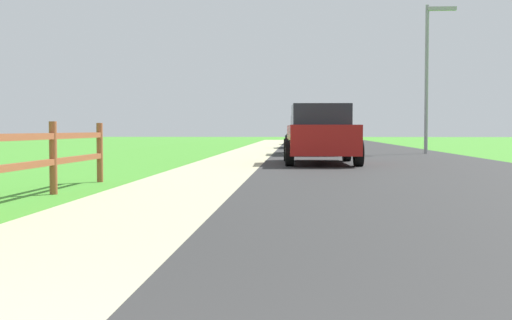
# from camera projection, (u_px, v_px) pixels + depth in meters

# --- Properties ---
(ground_plane) EXTENTS (120.00, 120.00, 0.00)m
(ground_plane) POSITION_uv_depth(u_px,v_px,m) (273.00, 154.00, 25.96)
(ground_plane) COLOR #44922C
(road_asphalt) EXTENTS (7.00, 66.00, 0.01)m
(road_asphalt) POSITION_uv_depth(u_px,v_px,m) (358.00, 152.00, 27.74)
(road_asphalt) COLOR #2D2D2D
(road_asphalt) RESTS_ON ground
(curb_concrete) EXTENTS (6.00, 66.00, 0.01)m
(curb_concrete) POSITION_uv_depth(u_px,v_px,m) (204.00, 152.00, 28.14)
(curb_concrete) COLOR #B5B18A
(curb_concrete) RESTS_ON ground
(grass_verge) EXTENTS (5.00, 66.00, 0.00)m
(grass_verge) POSITION_uv_depth(u_px,v_px,m) (169.00, 152.00, 28.23)
(grass_verge) COLOR #44922C
(grass_verge) RESTS_ON ground
(parked_suv_red) EXTENTS (2.09, 4.55, 1.64)m
(parked_suv_red) POSITION_uv_depth(u_px,v_px,m) (320.00, 134.00, 18.41)
(parked_suv_red) COLOR maroon
(parked_suv_red) RESTS_ON ground
(parked_car_white) EXTENTS (2.20, 4.60, 1.48)m
(parked_car_white) POSITION_uv_depth(u_px,v_px,m) (313.00, 134.00, 25.38)
(parked_car_white) COLOR white
(parked_car_white) RESTS_ON ground
(parked_car_black) EXTENTS (2.20, 4.41, 1.45)m
(parked_car_black) POSITION_uv_depth(u_px,v_px,m) (307.00, 133.00, 34.11)
(parked_car_black) COLOR black
(parked_car_black) RESTS_ON ground
(parked_car_beige) EXTENTS (2.04, 4.30, 1.53)m
(parked_car_beige) POSITION_uv_depth(u_px,v_px,m) (307.00, 132.00, 42.81)
(parked_car_beige) COLOR #C6B793
(parked_car_beige) RESTS_ON ground
(street_lamp) EXTENTS (1.17, 0.20, 5.77)m
(street_lamp) POSITION_uv_depth(u_px,v_px,m) (430.00, 65.00, 25.82)
(street_lamp) COLOR gray
(street_lamp) RESTS_ON ground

